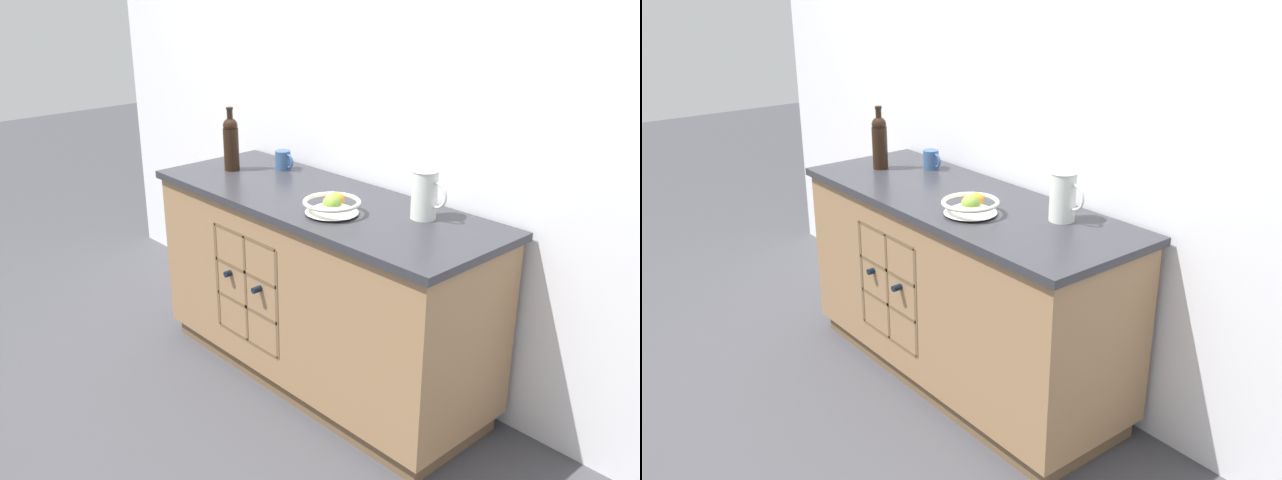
% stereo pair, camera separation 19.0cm
% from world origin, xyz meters
% --- Properties ---
extents(ground_plane, '(14.00, 14.00, 0.00)m').
position_xyz_m(ground_plane, '(0.00, 0.00, 0.00)').
color(ground_plane, '#424247').
extents(back_wall, '(4.40, 0.06, 2.55)m').
position_xyz_m(back_wall, '(0.00, 0.36, 1.27)').
color(back_wall, white).
rests_on(back_wall, ground_plane).
extents(kitchen_island, '(1.74, 0.65, 0.90)m').
position_xyz_m(kitchen_island, '(-0.00, -0.00, 0.46)').
color(kitchen_island, brown).
rests_on(kitchen_island, ground_plane).
extents(fruit_bowl, '(0.24, 0.24, 0.08)m').
position_xyz_m(fruit_bowl, '(0.19, -0.11, 0.95)').
color(fruit_bowl, silver).
rests_on(fruit_bowl, kitchen_island).
extents(white_pitcher, '(0.17, 0.11, 0.20)m').
position_xyz_m(white_pitcher, '(0.48, 0.13, 1.01)').
color(white_pitcher, silver).
rests_on(white_pitcher, kitchen_island).
extents(ceramic_mug, '(0.12, 0.08, 0.09)m').
position_xyz_m(ceramic_mug, '(-0.46, 0.17, 0.95)').
color(ceramic_mug, '#385684').
rests_on(ceramic_mug, kitchen_island).
extents(standing_wine_bottle, '(0.08, 0.08, 0.31)m').
position_xyz_m(standing_wine_bottle, '(-0.63, -0.02, 1.04)').
color(standing_wine_bottle, black).
rests_on(standing_wine_bottle, kitchen_island).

